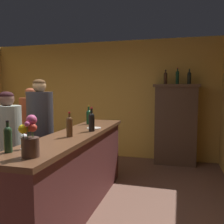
{
  "coord_description": "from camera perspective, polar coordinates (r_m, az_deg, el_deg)",
  "views": [
    {
      "loc": [
        1.81,
        -2.44,
        1.57
      ],
      "look_at": [
        1.07,
        0.26,
        1.3
      ],
      "focal_mm": 39.52,
      "sensor_mm": 36.0,
      "label": 1
    }
  ],
  "objects": [
    {
      "name": "floor",
      "position": [
        3.42,
        -20.34,
        -22.17
      ],
      "size": [
        7.81,
        7.81,
        0.0
      ],
      "primitive_type": "plane",
      "color": "brown",
      "rests_on": "ground"
    },
    {
      "name": "wall_back",
      "position": [
        5.8,
        -2.86,
        2.94
      ],
      "size": [
        5.39,
        0.12,
        2.62
      ],
      "primitive_type": "cube",
      "color": "gold",
      "rests_on": "ground"
    },
    {
      "name": "bar_counter",
      "position": [
        3.27,
        -8.4,
        -13.53
      ],
      "size": [
        0.54,
        2.69,
        1.01
      ],
      "color": "#5A2C2C",
      "rests_on": "ground"
    },
    {
      "name": "display_cabinet",
      "position": [
        5.25,
        14.51,
        -2.42
      ],
      "size": [
        0.91,
        0.42,
        1.65
      ],
      "color": "#4F3A2D",
      "rests_on": "ground"
    },
    {
      "name": "wine_bottle_pinot",
      "position": [
        3.23,
        -4.75,
        -2.09
      ],
      "size": [
        0.08,
        0.08,
        0.32
      ],
      "color": "black",
      "rests_on": "bar_counter"
    },
    {
      "name": "wine_bottle_malbec",
      "position": [
        2.9,
        -9.81,
        -3.15
      ],
      "size": [
        0.07,
        0.07,
        0.29
      ],
      "color": "#4E3019",
      "rests_on": "bar_counter"
    },
    {
      "name": "wine_bottle_rose",
      "position": [
        3.89,
        -5.41,
        -0.96
      ],
      "size": [
        0.08,
        0.08,
        0.29
      ],
      "color": "#133E20",
      "rests_on": "bar_counter"
    },
    {
      "name": "wine_bottle_riesling",
      "position": [
        2.35,
        -22.93,
        -5.56
      ],
      "size": [
        0.07,
        0.07,
        0.28
      ],
      "color": "#1E361F",
      "rests_on": "bar_counter"
    },
    {
      "name": "wine_glass_front",
      "position": [
        2.43,
        -19.68,
        -5.66
      ],
      "size": [
        0.07,
        0.07,
        0.14
      ],
      "color": "white",
      "rests_on": "bar_counter"
    },
    {
      "name": "wine_glass_mid",
      "position": [
        4.17,
        -4.74,
        -0.8
      ],
      "size": [
        0.06,
        0.06,
        0.14
      ],
      "color": "white",
      "rests_on": "bar_counter"
    },
    {
      "name": "flower_arrangement",
      "position": [
        2.13,
        -18.46,
        -6.04
      ],
      "size": [
        0.15,
        0.14,
        0.35
      ],
      "color": "#4A3229",
      "rests_on": "bar_counter"
    },
    {
      "name": "cheese_plate",
      "position": [
        3.47,
        -4.2,
        -3.73
      ],
      "size": [
        0.2,
        0.2,
        0.01
      ],
      "primitive_type": "cylinder",
      "color": "white",
      "rests_on": "bar_counter"
    },
    {
      "name": "display_bottle_left",
      "position": [
        5.22,
        12.28,
        7.79
      ],
      "size": [
        0.07,
        0.07,
        0.29
      ],
      "color": "#412619",
      "rests_on": "display_cabinet"
    },
    {
      "name": "display_bottle_midleft",
      "position": [
        5.21,
        14.89,
        7.89
      ],
      "size": [
        0.07,
        0.07,
        0.33
      ],
      "color": "#133925",
      "rests_on": "display_cabinet"
    },
    {
      "name": "display_bottle_center",
      "position": [
        5.21,
        17.44,
        7.66
      ],
      "size": [
        0.08,
        0.08,
        0.32
      ],
      "color": "black",
      "rests_on": "display_cabinet"
    },
    {
      "name": "patron_near_entrance",
      "position": [
        3.51,
        -22.87,
        -7.0
      ],
      "size": [
        0.35,
        0.35,
        1.53
      ],
      "rotation": [
        0.0,
        0.0,
        0.4
      ],
      "color": "maroon",
      "rests_on": "ground"
    },
    {
      "name": "patron_by_cabinet",
      "position": [
        4.42,
        -18.14,
        -4.07
      ],
      "size": [
        0.37,
        0.37,
        1.57
      ],
      "rotation": [
        0.0,
        0.0,
        -0.58
      ],
      "color": "gray",
      "rests_on": "ground"
    },
    {
      "name": "patron_in_grey",
      "position": [
        3.86,
        -16.2,
        -4.27
      ],
      "size": [
        0.39,
        0.39,
        1.7
      ],
      "rotation": [
        0.0,
        0.0,
        -0.37
      ],
      "color": "brown",
      "rests_on": "ground"
    }
  ]
}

